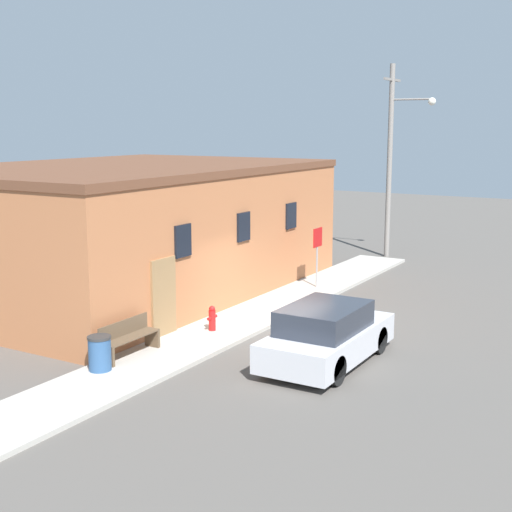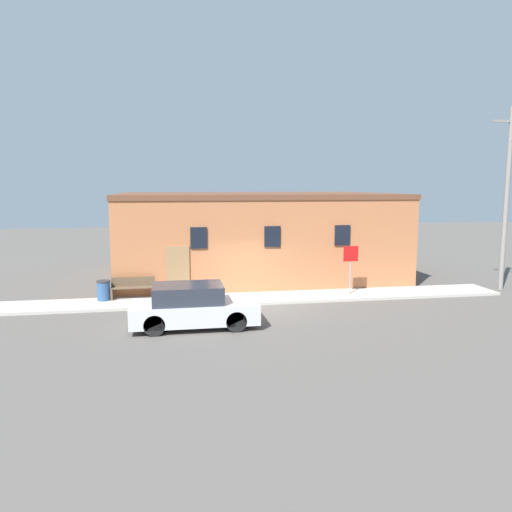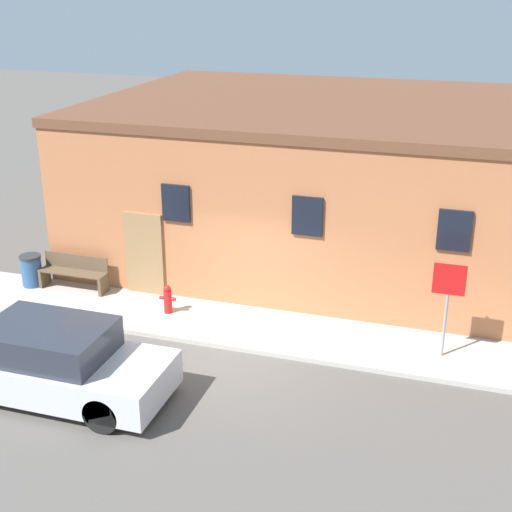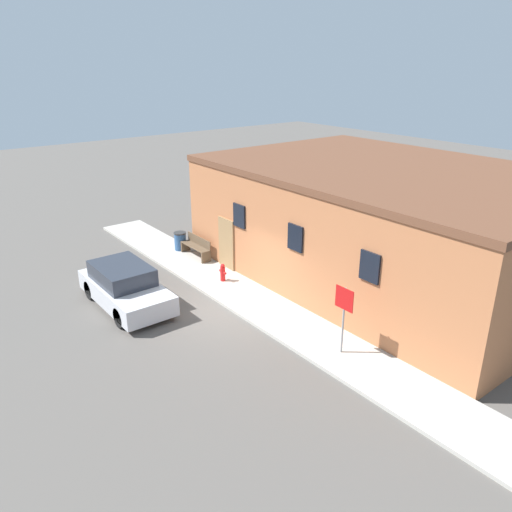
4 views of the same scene
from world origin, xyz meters
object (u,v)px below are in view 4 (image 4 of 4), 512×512
Objects in this scene: stop_sign at (344,308)px; parked_car at (125,287)px; trash_bin at (180,241)px; bench at (196,247)px; fire_hydrant at (223,272)px.

stop_sign is 0.49× the size of parked_car.
parked_car reaches higher than trash_bin.
bench is (-9.14, 0.71, -1.00)m from stop_sign.
trash_bin reaches higher than fire_hydrant.
trash_bin is (-10.29, 0.56, -1.04)m from stop_sign.
fire_hydrant is at bearing -6.04° from trash_bin.
stop_sign reaches higher than trash_bin.
stop_sign is 1.17× the size of bench.
fire_hydrant is at bearing 178.71° from stop_sign.
stop_sign is at bearing -4.42° from bench.
bench is at bearing 175.58° from stop_sign.
stop_sign is 9.22m from bench.
bench reaches higher than trash_bin.
bench is 1.17m from trash_bin.
stop_sign reaches higher than bench.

